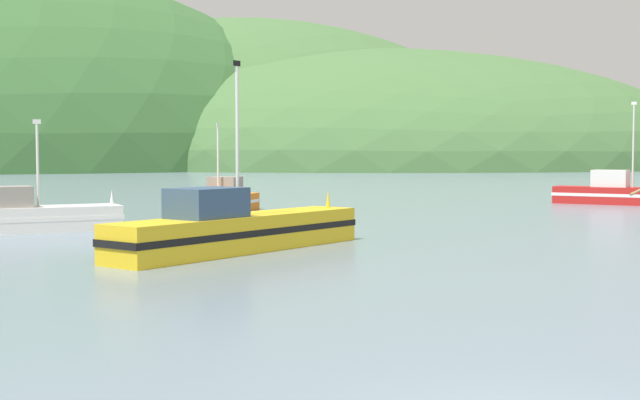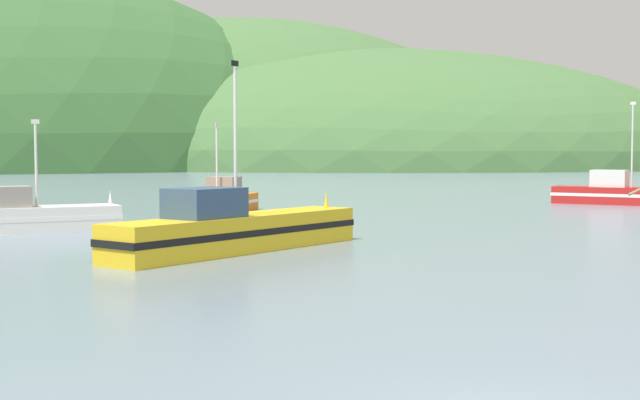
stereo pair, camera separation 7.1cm
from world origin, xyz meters
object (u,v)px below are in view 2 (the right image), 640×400
Objects in this scene: fishing_boat_white at (32,216)px; fishing_boat_yellow at (234,229)px; fishing_boat_red at (625,194)px; fishing_boat_orange at (219,202)px.

fishing_boat_white is 0.71× the size of fishing_boat_yellow.
fishing_boat_yellow is at bearing -99.61° from fishing_boat_red.
fishing_boat_orange is 1.16× the size of fishing_boat_white.
fishing_boat_red is 37.15m from fishing_boat_yellow.
fishing_boat_orange is at bearing -131.34° from fishing_boat_red.
fishing_boat_yellow is at bearing -64.27° from fishing_boat_white.
fishing_boat_red reaches higher than fishing_boat_orange.
fishing_boat_white is at bearing -117.97° from fishing_boat_red.
fishing_boat_red is 28.59m from fishing_boat_orange.
fishing_boat_red is 0.93× the size of fishing_boat_yellow.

